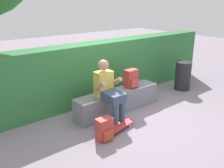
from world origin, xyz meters
name	(u,v)px	position (x,y,z in m)	size (l,w,h in m)	color
ground_plane	(131,118)	(0.00, 0.00, 0.00)	(24.00, 24.00, 0.00)	gray
bench_main	(118,101)	(0.00, 0.44, 0.23)	(2.02, 0.40, 0.47)	slate
person_skater	(108,89)	(-0.42, 0.23, 0.66)	(0.49, 0.62, 1.22)	gold
skateboard_near_person	(118,127)	(-0.56, -0.23, 0.07)	(0.82, 0.35, 0.09)	#BC3833
backpack_on_bench	(131,79)	(0.37, 0.43, 0.66)	(0.28, 0.23, 0.40)	#B23833
backpack_on_ground	(105,129)	(-0.92, -0.30, 0.19)	(0.28, 0.23, 0.40)	#B23833
hedge_row	(110,68)	(0.48, 1.32, 0.69)	(6.33, 0.51, 1.38)	#31733B
trash_bin	(183,76)	(2.23, 0.40, 0.38)	(0.41, 0.41, 0.76)	#232328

